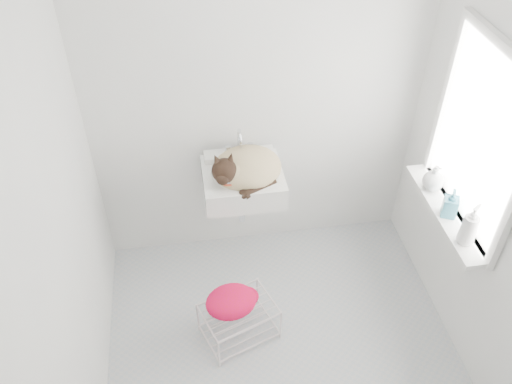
{
  "coord_description": "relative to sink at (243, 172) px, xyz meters",
  "views": [
    {
      "loc": [
        -0.47,
        -1.94,
        3.01
      ],
      "look_at": [
        -0.09,
        0.5,
        0.88
      ],
      "focal_mm": 37.62,
      "sensor_mm": 36.0,
      "label": 1
    }
  ],
  "objects": [
    {
      "name": "cat",
      "position": [
        0.01,
        -0.02,
        0.04
      ],
      "size": [
        0.5,
        0.43,
        0.29
      ],
      "rotation": [
        0.0,
        0.0,
        0.17
      ],
      "color": "#C6B285",
      "rests_on": "sink"
    },
    {
      "name": "window_glass",
      "position": [
        1.22,
        -0.54,
        0.5
      ],
      "size": [
        0.01,
        0.8,
        1.0
      ],
      "primitive_type": "cube",
      "color": "white",
      "rests_on": "right_wall"
    },
    {
      "name": "wire_rack",
      "position": [
        -0.12,
        -0.62,
        -0.7
      ],
      "size": [
        0.52,
        0.44,
        0.26
      ],
      "primitive_type": "cube",
      "rotation": [
        0.0,
        0.0,
        0.35
      ],
      "color": "silver",
      "rests_on": "floor"
    },
    {
      "name": "bottle_c",
      "position": [
        1.14,
        -0.34,
        0.0
      ],
      "size": [
        0.19,
        0.19,
        0.17
      ],
      "primitive_type": "imported",
      "rotation": [
        0.0,
        0.0,
        0.73
      ],
      "color": "silver",
      "rests_on": "windowsill"
    },
    {
      "name": "left_wall",
      "position": [
        -0.96,
        -0.74,
        0.4
      ],
      "size": [
        0.02,
        2.0,
        2.5
      ],
      "primitive_type": "cube",
      "color": "white",
      "rests_on": "ground"
    },
    {
      "name": "windowsill",
      "position": [
        1.15,
        -0.54,
        -0.02
      ],
      "size": [
        0.16,
        0.88,
        0.04
      ],
      "primitive_type": "cube",
      "color": "white",
      "rests_on": "right_wall"
    },
    {
      "name": "window_frame",
      "position": [
        1.21,
        -0.54,
        0.5
      ],
      "size": [
        0.04,
        0.9,
        1.1
      ],
      "primitive_type": "cube",
      "color": "white",
      "rests_on": "right_wall"
    },
    {
      "name": "back_wall",
      "position": [
        0.14,
        0.26,
        0.4
      ],
      "size": [
        2.2,
        0.02,
        2.5
      ],
      "primitive_type": "cube",
      "color": "white",
      "rests_on": "ground"
    },
    {
      "name": "floor",
      "position": [
        0.14,
        -0.74,
        -0.85
      ],
      "size": [
        2.2,
        2.0,
        0.02
      ],
      "primitive_type": "cube",
      "color": "#A5ADB3",
      "rests_on": "ground"
    },
    {
      "name": "sink",
      "position": [
        0.0,
        0.0,
        0.0
      ],
      "size": [
        0.52,
        0.45,
        0.21
      ],
      "primitive_type": "cube",
      "color": "white",
      "rests_on": "back_wall"
    },
    {
      "name": "bottle_b",
      "position": [
        1.14,
        -0.58,
        0.0
      ],
      "size": [
        0.11,
        0.11,
        0.19
      ],
      "primitive_type": "imported",
      "rotation": [
        0.0,
        0.0,
        5.83
      ],
      "color": "#2E6D80",
      "rests_on": "windowsill"
    },
    {
      "name": "bottle_a",
      "position": [
        1.14,
        -0.8,
        0.0
      ],
      "size": [
        0.12,
        0.12,
        0.22
      ],
      "primitive_type": "imported",
      "rotation": [
        0.0,
        0.0,
        2.15
      ],
      "color": "white",
      "rests_on": "windowsill"
    },
    {
      "name": "faucet",
      "position": [
        -0.0,
        0.18,
        0.14
      ],
      "size": [
        0.19,
        0.13,
        0.19
      ],
      "primitive_type": null,
      "color": "silver",
      "rests_on": "sink"
    },
    {
      "name": "towel",
      "position": [
        -0.16,
        -0.62,
        -0.56
      ],
      "size": [
        0.36,
        0.29,
        0.13
      ],
      "primitive_type": "ellipsoid",
      "rotation": [
        0.0,
        0.0,
        0.19
      ],
      "color": "red",
      "rests_on": "wire_rack"
    },
    {
      "name": "right_wall",
      "position": [
        1.24,
        -0.74,
        0.4
      ],
      "size": [
        0.02,
        2.0,
        2.5
      ],
      "primitive_type": "cube",
      "color": "white",
      "rests_on": "ground"
    }
  ]
}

